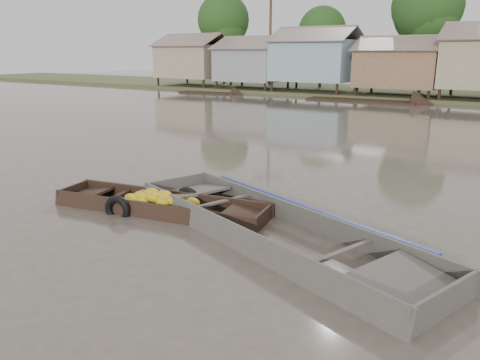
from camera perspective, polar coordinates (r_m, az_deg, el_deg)
The scene contains 3 objects.
ground at distance 9.34m, azimuth -5.16°, elevation -6.23°, with size 120.00×120.00×0.00m, color #4E473C.
banana_boat at distance 10.59m, azimuth -9.99°, elevation -3.08°, with size 5.11×2.03×0.69m.
viewer_boat at distance 9.01m, azimuth 3.94°, elevation -6.67°, with size 7.36×4.18×0.58m.
Camera 1 is at (5.36, -6.84, 3.44)m, focal length 35.00 mm.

